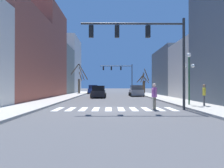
{
  "coord_description": "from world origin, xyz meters",
  "views": [
    {
      "loc": [
        -0.37,
        -15.05,
        1.67
      ],
      "look_at": [
        0.1,
        27.32,
        2.01
      ],
      "focal_mm": 35.0,
      "sensor_mm": 36.0,
      "label": 1
    }
  ],
  "objects": [
    {
      "name": "sidewalk_left",
      "position": [
        -6.58,
        0.0,
        0.07
      ],
      "size": [
        2.98,
        90.0,
        0.15
      ],
      "color": "#ADA89E",
      "rests_on": "ground_plane"
    },
    {
      "name": "sidewalk_right",
      "position": [
        6.58,
        0.0,
        0.07
      ],
      "size": [
        2.98,
        90.0,
        0.15
      ],
      "color": "#ADA89E",
      "rests_on": "ground_plane"
    },
    {
      "name": "car_parked_right_mid",
      "position": [
        -1.91,
        15.5,
        0.79
      ],
      "size": [
        2.09,
        4.5,
        1.68
      ],
      "rotation": [
        0.0,
        0.0,
        -1.57
      ],
      "color": "black",
      "rests_on": "ground_plane"
    },
    {
      "name": "crosswalk_stripes",
      "position": [
        0.0,
        0.54,
        0.0
      ],
      "size": [
        8.55,
        2.6,
        0.01
      ],
      "color": "white",
      "rests_on": "ground_plane"
    },
    {
      "name": "street_tree_right_mid",
      "position": [
        7.04,
        31.9,
        2.42
      ],
      "size": [
        2.58,
        2.26,
        5.24
      ],
      "color": "brown",
      "rests_on": "sidewalk_right"
    },
    {
      "name": "car_driving_toward_lane",
      "position": [
        3.88,
        19.75,
        0.81
      ],
      "size": [
        2.17,
        4.12,
        1.75
      ],
      "rotation": [
        0.0,
        0.0,
        1.57
      ],
      "color": "gray",
      "rests_on": "ground_plane"
    },
    {
      "name": "building_row_right",
      "position": [
        11.07,
        9.29,
        5.06
      ],
      "size": [
        6.0,
        34.49,
        12.36
      ],
      "color": "#515B66",
      "rests_on": "ground_plane"
    },
    {
      "name": "street_tree_right_far",
      "position": [
        -6.64,
        29.49,
        2.9
      ],
      "size": [
        3.95,
        3.3,
        6.08
      ],
      "color": "brown",
      "rests_on": "sidewalk_left"
    },
    {
      "name": "traffic_signal_near",
      "position": [
        2.16,
        0.16,
        4.79
      ],
      "size": [
        7.31,
        0.28,
        6.42
      ],
      "color": "#2D2D2D",
      "rests_on": "ground_plane"
    },
    {
      "name": "car_parked_left_mid",
      "position": [
        -3.87,
        31.68,
        0.84
      ],
      "size": [
        2.19,
        4.13,
        1.82
      ],
      "rotation": [
        0.0,
        0.0,
        1.57
      ],
      "color": "navy",
      "rests_on": "ground_plane"
    },
    {
      "name": "pedestrian_waiting_at_curb",
      "position": [
        2.76,
        0.15,
        1.08
      ],
      "size": [
        0.48,
        0.73,
        1.83
      ],
      "rotation": [
        0.0,
        0.0,
        4.19
      ],
      "color": "#7A705B",
      "rests_on": "ground_plane"
    },
    {
      "name": "ground_plane",
      "position": [
        0.0,
        0.0,
        0.0
      ],
      "size": [
        240.0,
        240.0,
        0.0
      ],
      "primitive_type": "plane",
      "color": "#4C4C4F"
    },
    {
      "name": "pedestrian_near_right_corner",
      "position": [
        6.84,
        1.49,
        1.12
      ],
      "size": [
        0.4,
        0.66,
        1.64
      ],
      "rotation": [
        0.0,
        0.0,
        1.09
      ],
      "color": "#4C4C51",
      "rests_on": "sidewalk_right"
    },
    {
      "name": "street_lamp_right_corner",
      "position": [
        6.07,
        2.55,
        3.13
      ],
      "size": [
        0.95,
        0.36,
        4.2
      ],
      "color": "#1E4C2D",
      "rests_on": "sidewalk_right"
    },
    {
      "name": "street_tree_left_mid",
      "position": [
        6.85,
        30.93,
        2.0
      ],
      "size": [
        1.51,
        1.32,
        4.43
      ],
      "color": "brown",
      "rests_on": "sidewalk_right"
    },
    {
      "name": "traffic_signal_far",
      "position": [
        2.12,
        35.49,
        4.97
      ],
      "size": [
        7.48,
        0.28,
        6.66
      ],
      "color": "#2D2D2D",
      "rests_on": "ground_plane"
    },
    {
      "name": "building_row_left",
      "position": [
        -11.07,
        20.91,
        5.72
      ],
      "size": [
        6.0,
        50.06,
        13.66
      ],
      "color": "beige",
      "rests_on": "ground_plane"
    }
  ]
}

